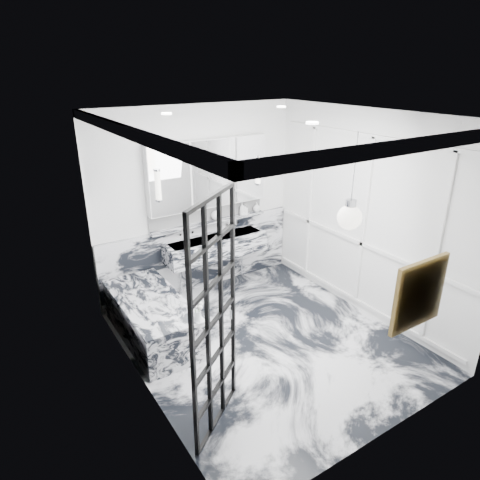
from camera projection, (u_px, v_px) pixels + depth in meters
floor at (267, 341)px, 5.47m from camera, size 3.60×3.60×0.00m
ceiling at (273, 115)px, 4.41m from camera, size 3.60×3.60×0.00m
wall_back at (198, 202)px, 6.34m from camera, size 3.60×0.00×3.60m
wall_front at (399, 309)px, 3.54m from camera, size 3.60×0.00×3.60m
wall_left at (137, 274)px, 4.14m from camera, size 0.00×3.60×3.60m
wall_right at (366, 216)px, 5.74m from camera, size 0.00×3.60×3.60m
marble_clad_back at (201, 256)px, 6.65m from camera, size 3.18×0.05×1.05m
marble_clad_left at (139, 279)px, 4.17m from camera, size 0.02×3.56×2.68m
panel_molding at (364, 223)px, 5.77m from camera, size 0.03×3.40×2.30m
soap_bottle_a at (242, 209)px, 6.71m from camera, size 0.10×0.10×0.20m
soap_bottle_b at (245, 209)px, 6.74m from camera, size 0.09×0.09×0.16m
soap_bottle_c at (257, 207)px, 6.86m from camera, size 0.15×0.15×0.15m
face_pot at (216, 215)px, 6.49m from camera, size 0.15×0.15×0.15m
amber_bottle at (216, 217)px, 6.49m from camera, size 0.04×0.04×0.10m
flower_vase at (197, 316)px, 4.90m from camera, size 0.08×0.08×0.12m
crittall_door at (215, 321)px, 3.83m from camera, size 0.73×0.55×2.30m
artwork at (419, 294)px, 3.71m from camera, size 0.54×0.05×0.54m
pendant_light at (350, 218)px, 3.95m from camera, size 0.23×0.23×0.23m
trough_sink at (216, 246)px, 6.48m from camera, size 1.60×0.45×0.30m
ledge at (210, 222)px, 6.48m from camera, size 1.90×0.14×0.04m
subway_tile at (208, 213)px, 6.48m from camera, size 1.90×0.03×0.23m
mirror_cabinet at (208, 174)px, 6.20m from camera, size 1.90×0.16×1.00m
sconce_left at (158, 186)px, 5.73m from camera, size 0.07×0.07×0.40m
sconce_right at (258, 171)px, 6.55m from camera, size 0.07×0.07×0.40m
bathtub at (152, 318)px, 5.48m from camera, size 0.75×1.65×0.55m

